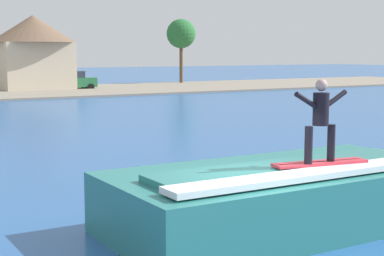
# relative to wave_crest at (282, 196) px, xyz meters

# --- Properties ---
(ground_plane) EXTENTS (260.00, 260.00, 0.00)m
(ground_plane) POSITION_rel_wave_crest_xyz_m (-1.22, -0.87, -0.66)
(ground_plane) COLOR #27589A
(wave_crest) EXTENTS (7.35, 3.50, 1.40)m
(wave_crest) POSITION_rel_wave_crest_xyz_m (0.00, 0.00, 0.00)
(wave_crest) COLOR #27746F
(wave_crest) RESTS_ON ground_plane
(surfboard) EXTENTS (2.10, 0.72, 0.06)m
(surfboard) POSITION_rel_wave_crest_xyz_m (0.43, -0.67, 0.77)
(surfboard) COLOR #D8333F
(surfboard) RESTS_ON wave_crest
(surfer) EXTENTS (1.34, 0.32, 1.67)m
(surfer) POSITION_rel_wave_crest_xyz_m (0.35, -0.73, 1.73)
(surfer) COLOR black
(surfer) RESTS_ON surfboard
(car_far_shore) EXTENTS (4.01, 2.06, 1.86)m
(car_far_shore) POSITION_rel_wave_crest_xyz_m (12.18, 46.36, 0.29)
(car_far_shore) COLOR #23663D
(car_far_shore) RESTS_ON ground_plane
(house_gabled_white) EXTENTS (8.04, 8.04, 7.14)m
(house_gabled_white) POSITION_rel_wave_crest_xyz_m (8.84, 47.96, 3.41)
(house_gabled_white) COLOR beige
(house_gabled_white) RESTS_ON ground_plane
(tree_short_bushy) EXTENTS (3.33, 3.33, 7.43)m
(tree_short_bushy) POSITION_rel_wave_crest_xyz_m (26.87, 51.24, 5.04)
(tree_short_bushy) COLOR brown
(tree_short_bushy) RESTS_ON ground_plane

